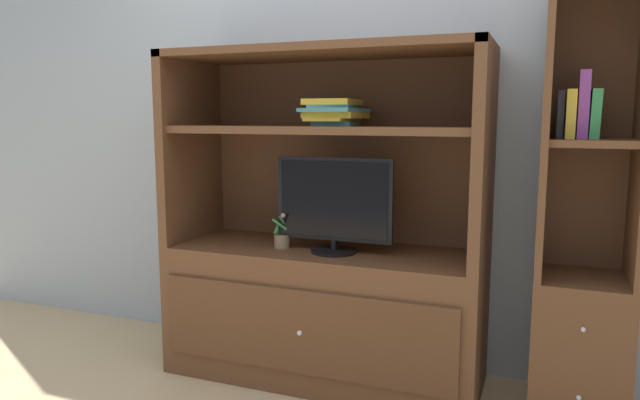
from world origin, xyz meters
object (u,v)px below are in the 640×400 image
(potted_plant, at_px, (282,239))
(magazine_stack, at_px, (335,112))
(media_console, at_px, (324,277))
(tv_monitor, at_px, (334,204))
(bookshelf_tall, at_px, (583,276))
(upright_book_row, at_px, (579,111))

(potted_plant, height_order, magazine_stack, magazine_stack)
(media_console, bearing_deg, tv_monitor, -40.49)
(media_console, bearing_deg, bookshelf_tall, 0.18)
(potted_plant, relative_size, magazine_stack, 0.67)
(upright_book_row, bearing_deg, media_console, 179.66)
(bookshelf_tall, xyz_separation_m, upright_book_row, (-0.05, -0.01, 0.69))
(potted_plant, distance_m, upright_book_row, 1.47)
(potted_plant, bearing_deg, tv_monitor, 0.68)
(media_console, bearing_deg, potted_plant, -161.69)
(tv_monitor, bearing_deg, potted_plant, -179.32)
(bookshelf_tall, bearing_deg, magazine_stack, -179.29)
(media_console, height_order, tv_monitor, media_console)
(tv_monitor, relative_size, bookshelf_tall, 0.30)
(potted_plant, xyz_separation_m, bookshelf_tall, (1.38, 0.07, -0.07))
(tv_monitor, bearing_deg, upright_book_row, 3.07)
(potted_plant, relative_size, upright_book_row, 0.77)
(magazine_stack, bearing_deg, upright_book_row, 0.19)
(magazine_stack, height_order, bookshelf_tall, bookshelf_tall)
(tv_monitor, bearing_deg, magazine_stack, 107.20)
(media_console, distance_m, upright_book_row, 1.39)
(tv_monitor, relative_size, upright_book_row, 2.09)
(magazine_stack, relative_size, upright_book_row, 1.14)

